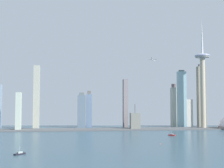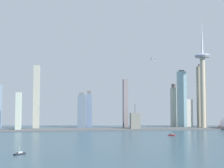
{
  "view_description": "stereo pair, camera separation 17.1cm",
  "coord_description": "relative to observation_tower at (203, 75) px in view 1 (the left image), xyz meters",
  "views": [
    {
      "loc": [
        -82.09,
        -291.92,
        66.14
      ],
      "look_at": [
        18.69,
        511.94,
        117.89
      ],
      "focal_mm": 51.17,
      "sensor_mm": 36.0,
      "label": 1
    },
    {
      "loc": [
        -81.92,
        -291.94,
        66.14
      ],
      "look_at": [
        18.69,
        511.94,
        117.89
      ],
      "focal_mm": 51.17,
      "sensor_mm": 36.0,
      "label": 2
    }
  ],
  "objects": [
    {
      "name": "skyscraper_7",
      "position": [
        -43.73,
        48.05,
        -67.12
      ],
      "size": [
        25.04,
        13.46,
        165.46
      ],
      "color": "#84ABB6",
      "rests_on": "ground"
    },
    {
      "name": "skyscraper_12",
      "position": [
        -210.09,
        43.52,
        -80.15
      ],
      "size": [
        12.52,
        20.98,
        136.75
      ],
      "color": "gray",
      "rests_on": "ground"
    },
    {
      "name": "skyscraper_0",
      "position": [
        -192.47,
        -6.16,
        -126.85
      ],
      "size": [
        25.47,
        20.75,
        67.03
      ],
      "color": "gray",
      "rests_on": "ground"
    },
    {
      "name": "skyscraper_3",
      "position": [
        -332.54,
        57.44,
        -101.3
      ],
      "size": [
        22.22,
        16.5,
        99.23
      ],
      "color": "slate",
      "rests_on": "ground"
    },
    {
      "name": "boat_0",
      "position": [
        -149.28,
        -184.39,
        -146.92
      ],
      "size": [
        13.82,
        12.6,
        8.21
      ],
      "rotation": [
        0.0,
        0.0,
        5.59
      ],
      "color": "red",
      "rests_on": "ground"
    },
    {
      "name": "waterfront_pier",
      "position": [
        -276.94,
        -10.29,
        -147.35
      ],
      "size": [
        993.94,
        78.08,
        2.34
      ],
      "primitive_type": "cube",
      "color": "#575A5C",
      "rests_on": "ground"
    },
    {
      "name": "skyscraper_6",
      "position": [
        -12.93,
        80.69,
        -107.96
      ],
      "size": [
        20.4,
        25.09,
        81.12
      ],
      "color": "beige",
      "rests_on": "ground"
    },
    {
      "name": "observation_tower",
      "position": [
        0.0,
        0.0,
        0.0
      ],
      "size": [
        42.52,
        42.52,
        307.94
      ],
      "color": "#B5A990",
      "rests_on": "ground"
    },
    {
      "name": "skyscraper_5",
      "position": [
        21.54,
        61.1,
        -58.09
      ],
      "size": [
        24.05,
        16.76,
        185.35
      ],
      "color": "gray",
      "rests_on": "ground"
    },
    {
      "name": "skyscraper_2",
      "position": [
        -56.84,
        82.57,
        -88.24
      ],
      "size": [
        14.65,
        20.94,
        127.29
      ],
      "color": "beige",
      "rests_on": "ground"
    },
    {
      "name": "boat_3",
      "position": [
        -426.92,
        -406.02,
        -147.09
      ],
      "size": [
        14.54,
        15.61,
        10.69
      ],
      "rotation": [
        0.0,
        0.0,
        3.99
      ],
      "color": "black",
      "rests_on": "ground"
    },
    {
      "name": "skyscraper_8",
      "position": [
        -455.01,
        42.15,
        -62.67
      ],
      "size": [
        15.35,
        22.16,
        171.7
      ],
      "color": "#ABAA99",
      "rests_on": "ground"
    },
    {
      "name": "channel_buoy_0",
      "position": [
        -212.94,
        -321.35,
        -147.6
      ],
      "size": [
        1.63,
        1.63,
        1.84
      ],
      "primitive_type": "cone",
      "color": "#E54C19",
      "rests_on": "ground"
    },
    {
      "name": "airplane",
      "position": [
        -142.33,
        -5.73,
        37.65
      ],
      "size": [
        24.01,
        22.96,
        7.53
      ],
      "rotation": [
        0.0,
        0.0,
        0.96
      ],
      "color": "silver"
    },
    {
      "name": "skyscraper_1",
      "position": [
        -494.7,
        -2.6,
        -100.16
      ],
      "size": [
        12.49,
        21.0,
        96.72
      ],
      "color": "beige",
      "rests_on": "ground"
    },
    {
      "name": "skyscraper_9",
      "position": [
        -309.84,
        87.56,
        -98.78
      ],
      "size": [
        16.3,
        12.92,
        105.83
      ],
      "color": "slate",
      "rests_on": "ground"
    }
  ]
}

